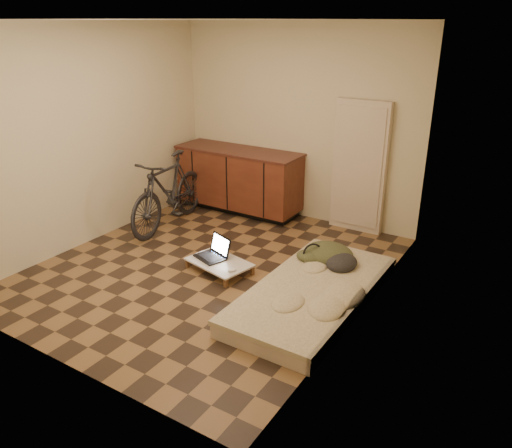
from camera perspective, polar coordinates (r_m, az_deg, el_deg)
The scene contains 10 objects.
room_shell at distance 5.22m, azimuth -5.67°, elevation 7.81°, with size 3.50×4.00×2.60m.
cabinets at distance 7.20m, azimuth -1.95°, elevation 5.08°, with size 1.84×0.62×0.91m.
appliance_panel at distance 6.55m, azimuth 11.73°, elevation 6.36°, with size 0.70×0.10×1.70m, color beige.
bicycle at distance 6.69m, azimuth -10.00°, elevation 4.07°, with size 0.49×1.68×1.09m, color black.
futon at distance 5.00m, azimuth 6.51°, elevation -7.94°, with size 1.01×2.09×0.18m.
clothing_pile at distance 5.45m, azimuth 8.63°, elevation -2.95°, with size 0.58×0.49×0.23m, color #373C23, non-canonical shape.
headphones at distance 5.43m, azimuth 6.52°, elevation -3.29°, with size 0.25×0.23×0.17m, color black, non-canonical shape.
lap_desk at distance 5.56m, azimuth -4.22°, elevation -4.42°, with size 0.78×0.59×0.12m.
laptop at distance 5.64m, azimuth -4.85°, elevation -3.31°, with size 0.42×0.40×0.23m.
mouse at distance 5.33m, azimuth -2.78°, elevation -5.26°, with size 0.06×0.10×0.03m, color white.
Camera 1 is at (3.10, -3.99, 2.60)m, focal length 35.00 mm.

